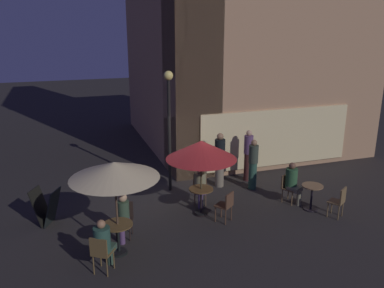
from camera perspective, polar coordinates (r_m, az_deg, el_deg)
The scene contains 22 objects.
ground_plane at distance 12.34m, azimuth -3.84°, elevation -8.35°, with size 60.00×60.00×0.00m, color #292523.
cafe_building at distance 16.19m, azimuth 3.67°, elevation 15.84°, with size 8.47×8.96×9.97m.
street_lamp_near_corner at distance 12.42m, azimuth -3.31°, elevation 4.44°, with size 0.29×0.29×3.88m.
menu_sandwich_board at distance 11.53m, azimuth -20.09°, elevation -8.42°, with size 0.86×0.80×1.01m.
cafe_table_0 at distance 9.72m, azimuth -10.51°, elevation -12.31°, with size 0.71×0.71×0.77m.
cafe_table_1 at distance 11.39m, azimuth 1.30°, elevation -7.46°, with size 0.69×0.69×0.79m.
cafe_table_2 at distance 12.18m, azimuth 16.75°, elevation -6.80°, with size 0.61×0.61×0.76m.
patio_umbrella_0 at distance 9.07m, azimuth -11.03°, elevation -3.75°, with size 2.03×2.03×2.30m.
patio_umbrella_1 at distance 10.90m, azimuth 1.34°, elevation -0.88°, with size 1.96×1.96×2.19m.
cafe_chair_0 at distance 9.07m, azimuth -12.88°, elevation -14.71°, with size 0.56×0.56×0.90m.
cafe_chair_1 at distance 10.43m, azimuth -9.64°, elevation -10.15°, with size 0.54×0.54×0.91m.
cafe_chair_2 at distance 12.12m, azimuth 1.15°, elevation -6.08°, with size 0.51×0.51×0.88m.
cafe_chair_3 at distance 11.01m, azimuth 4.92°, elevation -8.53°, with size 0.56×0.56×0.87m.
cafe_chair_4 at distance 12.53m, azimuth 13.58°, elevation -5.79°, with size 0.57×0.57×0.86m.
cafe_chair_5 at distance 11.93m, azimuth 20.30°, elevation -7.48°, with size 0.53×0.53×0.90m.
patron_seated_0 at distance 9.09m, azimuth -12.54°, elevation -13.45°, with size 0.51×0.55×1.25m.
patron_seated_1 at distance 10.23m, azimuth -9.83°, elevation -9.83°, with size 0.40×0.50×1.22m.
patron_seated_2 at distance 11.92m, azimuth 1.18°, elevation -5.64°, with size 0.44×0.53×1.20m.
patron_seated_3 at distance 12.39m, azimuth 14.18°, elevation -5.09°, with size 0.48×0.54×1.28m.
patron_standing_4 at distance 13.81m, azimuth 8.02°, elevation -1.59°, with size 0.31×0.31×1.80m.
patron_standing_5 at distance 13.17m, azimuth 8.72°, elevation -2.86°, with size 0.31×0.31×1.68m.
patron_standing_6 at distance 13.20m, azimuth 3.98°, elevation -2.26°, with size 0.34×0.34×1.84m.
Camera 1 is at (-2.77, -10.83, 5.22)m, focal length 37.33 mm.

